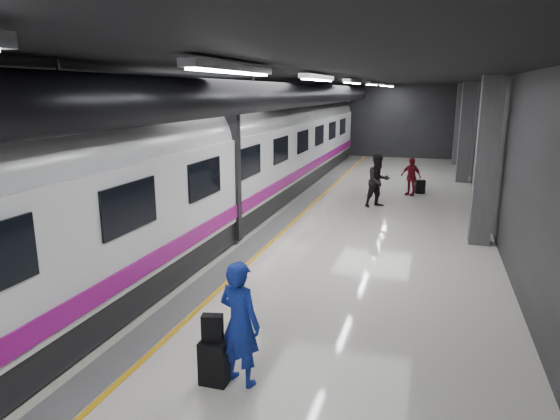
% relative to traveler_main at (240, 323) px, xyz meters
% --- Properties ---
extents(ground, '(40.00, 40.00, 0.00)m').
position_rel_traveler_main_xyz_m(ground, '(-0.73, 6.26, -0.92)').
color(ground, silver).
rests_on(ground, ground).
extents(platform_hall, '(10.02, 40.02, 4.51)m').
position_rel_traveler_main_xyz_m(platform_hall, '(-1.01, 7.22, 2.62)').
color(platform_hall, black).
rests_on(platform_hall, ground).
extents(train, '(3.05, 38.00, 4.05)m').
position_rel_traveler_main_xyz_m(train, '(-3.97, 6.26, 1.15)').
color(train, black).
rests_on(train, ground).
extents(traveler_main, '(0.77, 0.62, 1.84)m').
position_rel_traveler_main_xyz_m(traveler_main, '(0.00, 0.00, 0.00)').
color(traveler_main, '#1736AF').
rests_on(traveler_main, ground).
extents(suitcase_main, '(0.40, 0.25, 0.65)m').
position_rel_traveler_main_xyz_m(suitcase_main, '(-0.34, -0.16, -0.59)').
color(suitcase_main, black).
rests_on(suitcase_main, ground).
extents(shoulder_bag, '(0.32, 0.22, 0.40)m').
position_rel_traveler_main_xyz_m(shoulder_bag, '(-0.37, -0.12, -0.07)').
color(shoulder_bag, black).
rests_on(shoulder_bag, suitcase_main).
extents(traveler_far_a, '(1.18, 1.15, 1.91)m').
position_rel_traveler_main_xyz_m(traveler_far_a, '(0.64, 11.91, 0.04)').
color(traveler_far_a, black).
rests_on(traveler_far_a, ground).
extents(traveler_far_b, '(0.96, 0.77, 1.53)m').
position_rel_traveler_main_xyz_m(traveler_far_b, '(1.68, 14.38, -0.16)').
color(traveler_far_b, maroon).
rests_on(traveler_far_b, ground).
extents(suitcase_far, '(0.44, 0.36, 0.56)m').
position_rel_traveler_main_xyz_m(suitcase_far, '(2.05, 14.87, -0.64)').
color(suitcase_far, black).
rests_on(suitcase_far, ground).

